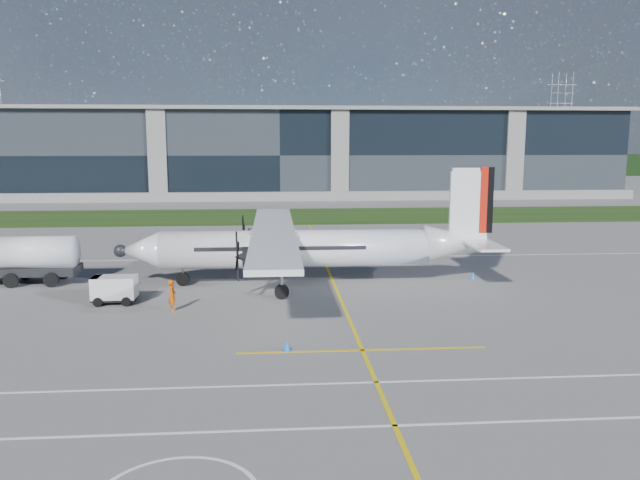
% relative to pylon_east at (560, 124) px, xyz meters
% --- Properties ---
extents(ground, '(400.00, 400.00, 0.00)m').
position_rel_pylon_east_xyz_m(ground, '(-85.00, -110.00, -15.00)').
color(ground, '#63615E').
rests_on(ground, ground).
extents(grass_strip, '(400.00, 18.00, 0.04)m').
position_rel_pylon_east_xyz_m(grass_strip, '(-85.00, -102.00, -14.98)').
color(grass_strip, '#1C360E').
rests_on(grass_strip, ground).
extents(terminal_building, '(120.00, 20.00, 15.00)m').
position_rel_pylon_east_xyz_m(terminal_building, '(-85.00, -70.00, -7.50)').
color(terminal_building, black).
rests_on(terminal_building, ground).
extents(tree_line, '(400.00, 6.00, 6.00)m').
position_rel_pylon_east_xyz_m(tree_line, '(-85.00, -10.00, -12.00)').
color(tree_line, black).
rests_on(tree_line, ground).
extents(pylon_east, '(9.00, 4.60, 30.00)m').
position_rel_pylon_east_xyz_m(pylon_east, '(0.00, 0.00, 0.00)').
color(pylon_east, gray).
rests_on(pylon_east, ground).
extents(yellow_taxiway_centerline, '(0.20, 70.00, 0.01)m').
position_rel_pylon_east_xyz_m(yellow_taxiway_centerline, '(-82.00, -140.00, -14.99)').
color(yellow_taxiway_centerline, yellow).
rests_on(yellow_taxiway_centerline, ground).
extents(white_lane_line, '(90.00, 0.15, 0.01)m').
position_rel_pylon_east_xyz_m(white_lane_line, '(-85.00, -164.00, -14.99)').
color(white_lane_line, white).
rests_on(white_lane_line, ground).
extents(turboprop_aircraft, '(26.04, 27.01, 8.10)m').
position_rel_pylon_east_xyz_m(turboprop_aircraft, '(-83.78, -141.71, -10.95)').
color(turboprop_aircraft, white).
rests_on(turboprop_aircraft, ground).
extents(fuel_tanker_truck, '(8.90, 2.89, 3.34)m').
position_rel_pylon_east_xyz_m(fuel_tanker_truck, '(-104.84, -140.14, -13.33)').
color(fuel_tanker_truck, silver).
rests_on(fuel_tanker_truck, ground).
extents(baggage_tug, '(2.80, 1.68, 1.68)m').
position_rel_pylon_east_xyz_m(baggage_tug, '(-95.98, -146.15, -14.16)').
color(baggage_tug, silver).
rests_on(baggage_tug, ground).
extents(ground_crew_person, '(0.79, 0.99, 2.17)m').
position_rel_pylon_east_xyz_m(ground_crew_person, '(-92.15, -148.25, -13.91)').
color(ground_crew_person, '#F25907').
rests_on(ground_crew_person, ground).
extents(safety_cone_tail, '(0.36, 0.36, 0.50)m').
position_rel_pylon_east_xyz_m(safety_cone_tail, '(-71.82, -141.18, -14.75)').
color(safety_cone_tail, blue).
rests_on(safety_cone_tail, ground).
extents(safety_cone_stbdwing, '(0.36, 0.36, 0.50)m').
position_rel_pylon_east_xyz_m(safety_cone_stbdwing, '(-85.99, -128.91, -14.75)').
color(safety_cone_stbdwing, blue).
rests_on(safety_cone_stbdwing, ground).
extents(safety_cone_nose_port, '(0.36, 0.36, 0.50)m').
position_rel_pylon_east_xyz_m(safety_cone_nose_port, '(-95.53, -143.54, -14.75)').
color(safety_cone_nose_port, blue).
rests_on(safety_cone_nose_port, ground).
extents(safety_cone_nose_stbd, '(0.36, 0.36, 0.50)m').
position_rel_pylon_east_xyz_m(safety_cone_nose_stbd, '(-95.88, -140.99, -14.75)').
color(safety_cone_nose_stbd, blue).
rests_on(safety_cone_nose_stbd, ground).
extents(safety_cone_portwing, '(0.36, 0.36, 0.50)m').
position_rel_pylon_east_xyz_m(safety_cone_portwing, '(-85.61, -155.83, -14.75)').
color(safety_cone_portwing, blue).
rests_on(safety_cone_portwing, ground).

